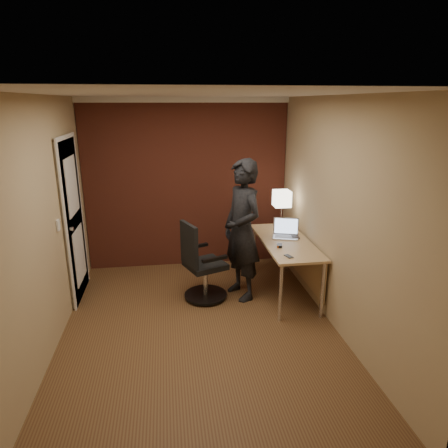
{
  "coord_description": "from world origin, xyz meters",
  "views": [
    {
      "loc": [
        -0.31,
        -3.9,
        2.42
      ],
      "look_at": [
        0.35,
        0.55,
        1.05
      ],
      "focal_mm": 32.0,
      "sensor_mm": 36.0,
      "label": 1
    }
  ],
  "objects_px": {
    "laptop": "(286,232)",
    "wallet": "(295,237)",
    "desk": "(291,249)",
    "person": "(242,230)",
    "desk_lamp": "(282,199)",
    "phone": "(289,256)",
    "office_chair": "(201,267)",
    "mouse": "(280,246)"
  },
  "relations": [
    {
      "from": "laptop",
      "to": "wallet",
      "type": "relative_size",
      "value": 3.56
    },
    {
      "from": "desk",
      "to": "person",
      "type": "height_order",
      "value": "person"
    },
    {
      "from": "wallet",
      "to": "person",
      "type": "bearing_deg",
      "value": -173.42
    },
    {
      "from": "laptop",
      "to": "person",
      "type": "xyz_separation_m",
      "value": [
        -0.62,
        -0.17,
        0.1
      ]
    },
    {
      "from": "person",
      "to": "desk_lamp",
      "type": "bearing_deg",
      "value": 107.55
    },
    {
      "from": "desk",
      "to": "person",
      "type": "xyz_separation_m",
      "value": [
        -0.64,
        -0.01,
        0.29
      ]
    },
    {
      "from": "wallet",
      "to": "person",
      "type": "height_order",
      "value": "person"
    },
    {
      "from": "laptop",
      "to": "phone",
      "type": "height_order",
      "value": "laptop"
    },
    {
      "from": "desk",
      "to": "office_chair",
      "type": "distance_m",
      "value": 1.18
    },
    {
      "from": "desk",
      "to": "wallet",
      "type": "distance_m",
      "value": 0.18
    },
    {
      "from": "mouse",
      "to": "person",
      "type": "distance_m",
      "value": 0.5
    },
    {
      "from": "laptop",
      "to": "phone",
      "type": "xyz_separation_m",
      "value": [
        -0.18,
        -0.71,
        -0.06
      ]
    },
    {
      "from": "mouse",
      "to": "desk",
      "type": "bearing_deg",
      "value": 61.09
    },
    {
      "from": "desk",
      "to": "desk_lamp",
      "type": "xyz_separation_m",
      "value": [
        0.01,
        0.53,
        0.55
      ]
    },
    {
      "from": "laptop",
      "to": "office_chair",
      "type": "relative_size",
      "value": 0.39
    },
    {
      "from": "mouse",
      "to": "phone",
      "type": "distance_m",
      "value": 0.33
    },
    {
      "from": "mouse",
      "to": "phone",
      "type": "relative_size",
      "value": 0.87
    },
    {
      "from": "wallet",
      "to": "office_chair",
      "type": "height_order",
      "value": "office_chair"
    },
    {
      "from": "laptop",
      "to": "mouse",
      "type": "relative_size",
      "value": 3.92
    },
    {
      "from": "desk_lamp",
      "to": "person",
      "type": "relative_size",
      "value": 0.3
    },
    {
      "from": "mouse",
      "to": "office_chair",
      "type": "relative_size",
      "value": 0.1
    },
    {
      "from": "desk_lamp",
      "to": "person",
      "type": "xyz_separation_m",
      "value": [
        -0.66,
        -0.53,
        -0.25
      ]
    },
    {
      "from": "mouse",
      "to": "desk_lamp",
      "type": "bearing_deg",
      "value": 88.6
    },
    {
      "from": "wallet",
      "to": "desk",
      "type": "bearing_deg",
      "value": -135.31
    },
    {
      "from": "desk_lamp",
      "to": "mouse",
      "type": "height_order",
      "value": "desk_lamp"
    },
    {
      "from": "mouse",
      "to": "wallet",
      "type": "xyz_separation_m",
      "value": [
        0.3,
        0.3,
        -0.01
      ]
    },
    {
      "from": "desk_lamp",
      "to": "phone",
      "type": "height_order",
      "value": "desk_lamp"
    },
    {
      "from": "desk_lamp",
      "to": "office_chair",
      "type": "distance_m",
      "value": 1.49
    },
    {
      "from": "phone",
      "to": "person",
      "type": "bearing_deg",
      "value": 111.19
    },
    {
      "from": "wallet",
      "to": "office_chair",
      "type": "distance_m",
      "value": 1.29
    },
    {
      "from": "laptop",
      "to": "person",
      "type": "bearing_deg",
      "value": -164.9
    },
    {
      "from": "desk",
      "to": "desk_lamp",
      "type": "distance_m",
      "value": 0.76
    },
    {
      "from": "laptop",
      "to": "person",
      "type": "height_order",
      "value": "person"
    },
    {
      "from": "office_chair",
      "to": "person",
      "type": "distance_m",
      "value": 0.69
    },
    {
      "from": "desk_lamp",
      "to": "laptop",
      "type": "xyz_separation_m",
      "value": [
        -0.04,
        -0.37,
        -0.35
      ]
    },
    {
      "from": "wallet",
      "to": "office_chair",
      "type": "bearing_deg",
      "value": -175.12
    },
    {
      "from": "phone",
      "to": "mouse",
      "type": "bearing_deg",
      "value": 74.82
    },
    {
      "from": "phone",
      "to": "person",
      "type": "distance_m",
      "value": 0.72
    },
    {
      "from": "laptop",
      "to": "office_chair",
      "type": "xyz_separation_m",
      "value": [
        -1.15,
        -0.19,
        -0.35
      ]
    },
    {
      "from": "desk_lamp",
      "to": "person",
      "type": "bearing_deg",
      "value": -140.91
    },
    {
      "from": "desk_lamp",
      "to": "office_chair",
      "type": "relative_size",
      "value": 0.53
    },
    {
      "from": "phone",
      "to": "wallet",
      "type": "height_order",
      "value": "wallet"
    }
  ]
}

